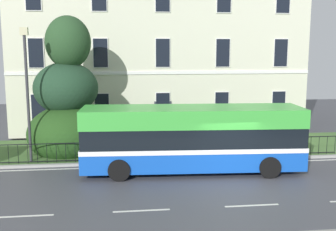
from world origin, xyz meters
The scene contains 7 objects.
ground_plane centered at (0.00, 1.08, -0.02)m, with size 60.00×56.00×0.18m.
georgian_townhouse centered at (-1.95, 15.41, 6.82)m, with size 19.68×10.56×13.33m.
iron_verge_railing centered at (-1.95, 4.40, 0.62)m, with size 17.15×0.04×0.97m.
evergreen_tree centered at (-7.47, 6.85, 2.51)m, with size 4.48×4.48×7.85m.
single_decker_bus centered at (-1.41, 2.57, 1.59)m, with size 10.14×3.06×3.00m.
street_lamp_post centered at (-9.11, 4.83, 3.86)m, with size 0.36×0.24×6.50m.
litter_bin centered at (-2.69, 4.94, 0.73)m, with size 0.45×0.45×1.20m.
Camera 1 is at (-4.67, -15.21, 5.57)m, focal length 43.09 mm.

